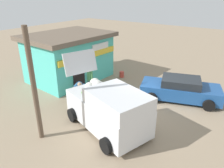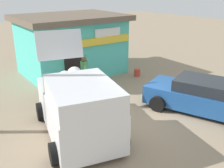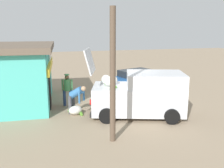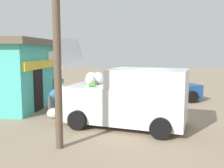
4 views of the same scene
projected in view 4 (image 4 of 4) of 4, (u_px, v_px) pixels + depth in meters
The scene contains 9 objects.
ground_plane at pixel (137, 109), 11.53m from camera, with size 60.00×60.00×0.00m, color gray.
storefront_bar at pixel (8, 72), 12.30m from camera, with size 5.78×4.59×3.13m.
delivery_van at pixel (130, 98), 8.86m from camera, with size 3.18×4.67×3.05m.
parked_sedan at pixel (158, 89), 13.41m from camera, with size 3.08×4.60×1.28m.
vendor_standing at pixel (58, 89), 11.29m from camera, with size 0.44×0.54×1.66m.
customer_bending at pixel (57, 96), 10.03m from camera, with size 0.76×0.81×1.34m.
unloaded_banana_pile at pixel (55, 113), 9.98m from camera, with size 0.76×0.72×0.41m.
paint_bucket at pixel (75, 94), 14.61m from camera, with size 0.33×0.33×0.41m, color #BF3F33.
utility_pole at pixel (57, 62), 6.63m from camera, with size 0.20×0.20×4.61m, color brown.
Camera 4 is at (-11.33, 0.69, 2.57)m, focal length 41.32 mm.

